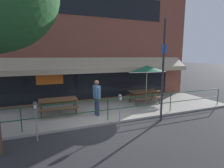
{
  "coord_description": "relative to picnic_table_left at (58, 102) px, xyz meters",
  "views": [
    {
      "loc": [
        -2.56,
        -6.74,
        2.94
      ],
      "look_at": [
        0.71,
        1.6,
        1.5
      ],
      "focal_mm": 28.0,
      "sensor_mm": 36.0,
      "label": 1
    }
  ],
  "objects": [
    {
      "name": "patio_deck",
      "position": [
        1.98,
        0.04,
        -0.66
      ],
      "size": [
        15.0,
        4.0,
        0.1
      ],
      "primitive_type": "cube",
      "color": "#9E998E",
      "rests_on": "ground"
    },
    {
      "name": "patio_umbrella_centre",
      "position": [
        5.04,
        0.05,
        1.47
      ],
      "size": [
        2.14,
        2.14,
        2.39
      ],
      "color": "#B7B2A8",
      "rests_on": "patio_deck"
    },
    {
      "name": "ground_plane",
      "position": [
        1.98,
        -1.96,
        -0.71
      ],
      "size": [
        120.0,
        120.0,
        0.0
      ],
      "primitive_type": "plane",
      "color": "#2D2D30"
    },
    {
      "name": "picnic_table_left",
      "position": [
        0.0,
        0.0,
        0.0
      ],
      "size": [
        1.8,
        1.42,
        0.76
      ],
      "color": "brown",
      "rests_on": "patio_deck"
    },
    {
      "name": "restaurant_building",
      "position": [
        1.98,
        2.27,
        3.54
      ],
      "size": [
        15.0,
        1.6,
        8.55
      ],
      "color": "brown",
      "rests_on": "ground"
    },
    {
      "name": "parking_meter_near",
      "position": [
        -0.92,
        -2.44,
        0.44
      ],
      "size": [
        0.15,
        0.16,
        1.42
      ],
      "color": "gray",
      "rests_on": "ground"
    },
    {
      "name": "patio_railing",
      "position": [
        1.98,
        -1.66,
        0.09
      ],
      "size": [
        13.84,
        0.04,
        0.97
      ],
      "color": "#194723",
      "rests_on": "patio_deck"
    },
    {
      "name": "pedestrian_walking",
      "position": [
        1.71,
        -0.87,
        0.35
      ],
      "size": [
        0.28,
        0.62,
        1.71
      ],
      "color": "navy",
      "rests_on": "patio_deck"
    },
    {
      "name": "picnic_table_centre",
      "position": [
        5.04,
        0.21,
        0.0
      ],
      "size": [
        1.8,
        1.42,
        0.76
      ],
      "color": "brown",
      "rests_on": "patio_deck"
    },
    {
      "name": "street_sign_pole",
      "position": [
        4.28,
        -2.41,
        1.6
      ],
      "size": [
        0.28,
        0.09,
        4.5
      ],
      "color": "#2D2D33",
      "rests_on": "ground"
    },
    {
      "name": "parking_meter_far",
      "position": [
        2.2,
        -2.46,
        0.44
      ],
      "size": [
        0.15,
        0.16,
        1.42
      ],
      "color": "gray",
      "rests_on": "ground"
    }
  ]
}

